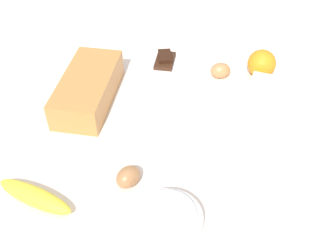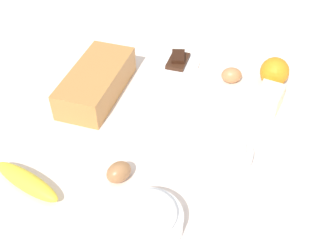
{
  "view_description": "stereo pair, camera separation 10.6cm",
  "coord_description": "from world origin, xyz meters",
  "px_view_note": "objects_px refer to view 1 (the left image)",
  "views": [
    {
      "loc": [
        -0.78,
        0.03,
        0.76
      ],
      "look_at": [
        0.0,
        0.0,
        0.04
      ],
      "focal_mm": 44.88,
      "sensor_mm": 36.0,
      "label": 1
    },
    {
      "loc": [
        -0.77,
        -0.08,
        0.76
      ],
      "look_at": [
        0.0,
        0.0,
        0.04
      ],
      "focal_mm": 44.88,
      "sensor_mm": 36.0,
      "label": 2
    }
  ],
  "objects_px": {
    "butter_block": "(261,91)",
    "egg_beside_bowl": "(128,177)",
    "sugar_bowl": "(167,219)",
    "orange_fruit": "(262,64)",
    "banana": "(35,196)",
    "chocolate_plate": "(165,62)",
    "loaf_pan": "(88,88)",
    "flour_bowl": "(227,146)",
    "egg_near_butter": "(220,70)"
  },
  "relations": [
    {
      "from": "orange_fruit",
      "to": "loaf_pan",
      "type": "bearing_deg",
      "value": 101.26
    },
    {
      "from": "loaf_pan",
      "to": "butter_block",
      "type": "distance_m",
      "value": 0.48
    },
    {
      "from": "egg_near_butter",
      "to": "egg_beside_bowl",
      "type": "xyz_separation_m",
      "value": [
        -0.4,
        0.26,
        0.0
      ]
    },
    {
      "from": "loaf_pan",
      "to": "orange_fruit",
      "type": "bearing_deg",
      "value": -67.48
    },
    {
      "from": "butter_block",
      "to": "chocolate_plate",
      "type": "distance_m",
      "value": 0.32
    },
    {
      "from": "flour_bowl",
      "to": "chocolate_plate",
      "type": "relative_size",
      "value": 1.12
    },
    {
      "from": "flour_bowl",
      "to": "egg_near_butter",
      "type": "relative_size",
      "value": 2.42
    },
    {
      "from": "flour_bowl",
      "to": "egg_beside_bowl",
      "type": "bearing_deg",
      "value": 109.33
    },
    {
      "from": "sugar_bowl",
      "to": "egg_beside_bowl",
      "type": "height_order",
      "value": "sugar_bowl"
    },
    {
      "from": "banana",
      "to": "butter_block",
      "type": "relative_size",
      "value": 2.11
    },
    {
      "from": "orange_fruit",
      "to": "egg_beside_bowl",
      "type": "relative_size",
      "value": 1.36
    },
    {
      "from": "flour_bowl",
      "to": "sugar_bowl",
      "type": "height_order",
      "value": "sugar_bowl"
    },
    {
      "from": "butter_block",
      "to": "orange_fruit",
      "type": "bearing_deg",
      "value": -11.27
    },
    {
      "from": "flour_bowl",
      "to": "egg_beside_bowl",
      "type": "relative_size",
      "value": 2.36
    },
    {
      "from": "butter_block",
      "to": "egg_beside_bowl",
      "type": "height_order",
      "value": "butter_block"
    },
    {
      "from": "flour_bowl",
      "to": "sugar_bowl",
      "type": "relative_size",
      "value": 0.99
    },
    {
      "from": "sugar_bowl",
      "to": "chocolate_plate",
      "type": "bearing_deg",
      "value": -0.96
    },
    {
      "from": "sugar_bowl",
      "to": "orange_fruit",
      "type": "bearing_deg",
      "value": -29.36
    },
    {
      "from": "orange_fruit",
      "to": "egg_near_butter",
      "type": "relative_size",
      "value": 1.4
    },
    {
      "from": "orange_fruit",
      "to": "butter_block",
      "type": "bearing_deg",
      "value": 168.73
    },
    {
      "from": "sugar_bowl",
      "to": "banana",
      "type": "xyz_separation_m",
      "value": [
        0.08,
        0.29,
        -0.01
      ]
    },
    {
      "from": "egg_near_butter",
      "to": "chocolate_plate",
      "type": "relative_size",
      "value": 0.46
    },
    {
      "from": "loaf_pan",
      "to": "flour_bowl",
      "type": "relative_size",
      "value": 2.07
    },
    {
      "from": "sugar_bowl",
      "to": "banana",
      "type": "height_order",
      "value": "sugar_bowl"
    },
    {
      "from": "flour_bowl",
      "to": "egg_near_butter",
      "type": "bearing_deg",
      "value": -4.44
    },
    {
      "from": "sugar_bowl",
      "to": "butter_block",
      "type": "bearing_deg",
      "value": -33.52
    },
    {
      "from": "egg_near_butter",
      "to": "chocolate_plate",
      "type": "bearing_deg",
      "value": 67.89
    },
    {
      "from": "egg_beside_bowl",
      "to": "loaf_pan",
      "type": "bearing_deg",
      "value": 21.75
    },
    {
      "from": "flour_bowl",
      "to": "butter_block",
      "type": "height_order",
      "value": "flour_bowl"
    },
    {
      "from": "loaf_pan",
      "to": "flour_bowl",
      "type": "bearing_deg",
      "value": -110.65
    },
    {
      "from": "egg_beside_bowl",
      "to": "egg_near_butter",
      "type": "bearing_deg",
      "value": -33.0
    },
    {
      "from": "butter_block",
      "to": "egg_beside_bowl",
      "type": "distance_m",
      "value": 0.46
    },
    {
      "from": "flour_bowl",
      "to": "banana",
      "type": "relative_size",
      "value": 0.76
    },
    {
      "from": "sugar_bowl",
      "to": "orange_fruit",
      "type": "height_order",
      "value": "orange_fruit"
    },
    {
      "from": "flour_bowl",
      "to": "sugar_bowl",
      "type": "distance_m",
      "value": 0.25
    },
    {
      "from": "sugar_bowl",
      "to": "orange_fruit",
      "type": "relative_size",
      "value": 1.75
    },
    {
      "from": "banana",
      "to": "loaf_pan",
      "type": "bearing_deg",
      "value": -13.05
    },
    {
      "from": "flour_bowl",
      "to": "chocolate_plate",
      "type": "height_order",
      "value": "flour_bowl"
    },
    {
      "from": "orange_fruit",
      "to": "chocolate_plate",
      "type": "distance_m",
      "value": 0.29
    },
    {
      "from": "banana",
      "to": "chocolate_plate",
      "type": "height_order",
      "value": "banana"
    },
    {
      "from": "egg_near_butter",
      "to": "flour_bowl",
      "type": "bearing_deg",
      "value": 175.56
    },
    {
      "from": "orange_fruit",
      "to": "butter_block",
      "type": "relative_size",
      "value": 0.93
    },
    {
      "from": "loaf_pan",
      "to": "butter_block",
      "type": "relative_size",
      "value": 3.33
    },
    {
      "from": "sugar_bowl",
      "to": "egg_beside_bowl",
      "type": "relative_size",
      "value": 2.39
    },
    {
      "from": "banana",
      "to": "egg_beside_bowl",
      "type": "xyz_separation_m",
      "value": [
        0.05,
        -0.2,
        0.0
      ]
    },
    {
      "from": "egg_near_butter",
      "to": "chocolate_plate",
      "type": "distance_m",
      "value": 0.18
    },
    {
      "from": "orange_fruit",
      "to": "egg_near_butter",
      "type": "height_order",
      "value": "orange_fruit"
    },
    {
      "from": "loaf_pan",
      "to": "sugar_bowl",
      "type": "height_order",
      "value": "loaf_pan"
    },
    {
      "from": "egg_near_butter",
      "to": "egg_beside_bowl",
      "type": "relative_size",
      "value": 0.98
    },
    {
      "from": "orange_fruit",
      "to": "banana",
      "type": "bearing_deg",
      "value": 127.6
    }
  ]
}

